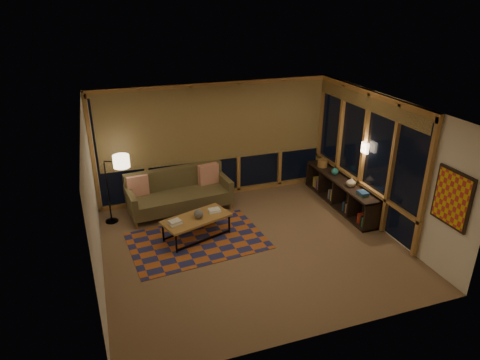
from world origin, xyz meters
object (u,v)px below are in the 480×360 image
object	(u,v)px
coffee_table	(197,227)
bookshelf	(340,192)
sofa	(179,193)
floor_lamp	(108,189)

from	to	relation	value
coffee_table	bookshelf	distance (m)	3.43
sofa	coffee_table	bearing A→B (deg)	-91.66
sofa	floor_lamp	xyz separation A→B (m)	(-1.48, 0.00, 0.30)
coffee_table	floor_lamp	world-z (taller)	floor_lamp
coffee_table	floor_lamp	distance (m)	2.05
floor_lamp	coffee_table	bearing A→B (deg)	-21.31
coffee_table	sofa	bearing A→B (deg)	75.41
sofa	bookshelf	bearing A→B (deg)	-19.78
bookshelf	floor_lamp	bearing A→B (deg)	170.05
floor_lamp	sofa	bearing A→B (deg)	16.23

